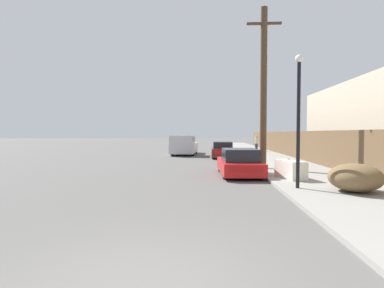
{
  "coord_description": "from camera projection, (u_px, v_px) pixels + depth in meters",
  "views": [
    {
      "loc": [
        0.85,
        -3.5,
        1.96
      ],
      "look_at": [
        0.04,
        10.11,
        1.47
      ],
      "focal_mm": 28.0,
      "sensor_mm": 36.0,
      "label": 1
    }
  ],
  "objects": [
    {
      "name": "brush_pile",
      "position": [
        355.0,
        178.0,
        9.4
      ],
      "size": [
        1.62,
        1.59,
        0.89
      ],
      "color": "brown",
      "rests_on": "sidewalk_curb"
    },
    {
      "name": "utility_pole",
      "position": [
        264.0,
        87.0,
        15.69
      ],
      "size": [
        1.8,
        0.35,
        8.4
      ],
      "color": "#4C3826",
      "rests_on": "sidewalk_curb"
    },
    {
      "name": "car_parked_mid",
      "position": [
        223.0,
        150.0,
        24.17
      ],
      "size": [
        1.81,
        4.74,
        1.28
      ],
      "rotation": [
        0.0,
        0.0,
        -0.02
      ],
      "color": "#5B1E19",
      "rests_on": "ground"
    },
    {
      "name": "pickup_truck",
      "position": [
        184.0,
        145.0,
        27.06
      ],
      "size": [
        2.23,
        5.75,
        1.77
      ],
      "rotation": [
        0.0,
        0.0,
        3.11
      ],
      "color": "silver",
      "rests_on": "ground"
    },
    {
      "name": "discarded_fridge",
      "position": [
        290.0,
        169.0,
        12.27
      ],
      "size": [
        1.0,
        1.71,
        0.75
      ],
      "rotation": [
        0.0,
        0.0,
        0.22
      ],
      "color": "silver",
      "rests_on": "sidewalk_curb"
    },
    {
      "name": "street_lamp",
      "position": [
        299.0,
        111.0,
        9.96
      ],
      "size": [
        0.26,
        0.26,
        4.44
      ],
      "color": "black",
      "rests_on": "sidewalk_curb"
    },
    {
      "name": "pedestrian",
      "position": [
        256.0,
        143.0,
        30.61
      ],
      "size": [
        0.34,
        0.34,
        1.63
      ],
      "color": "#282D42",
      "rests_on": "sidewalk_curb"
    },
    {
      "name": "wooden_fence",
      "position": [
        291.0,
        144.0,
        23.71
      ],
      "size": [
        0.08,
        40.2,
        1.98
      ],
      "primitive_type": "cube",
      "color": "brown",
      "rests_on": "sidewalk_curb"
    },
    {
      "name": "parked_sports_car_red",
      "position": [
        239.0,
        163.0,
        13.92
      ],
      "size": [
        1.94,
        4.18,
        1.25
      ],
      "rotation": [
        0.0,
        0.0,
        0.05
      ],
      "color": "red",
      "rests_on": "ground"
    },
    {
      "name": "sidewalk_curb",
      "position": [
        260.0,
        154.0,
        26.74
      ],
      "size": [
        4.2,
        63.0,
        0.12
      ],
      "primitive_type": "cube",
      "color": "gray",
      "rests_on": "ground"
    }
  ]
}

